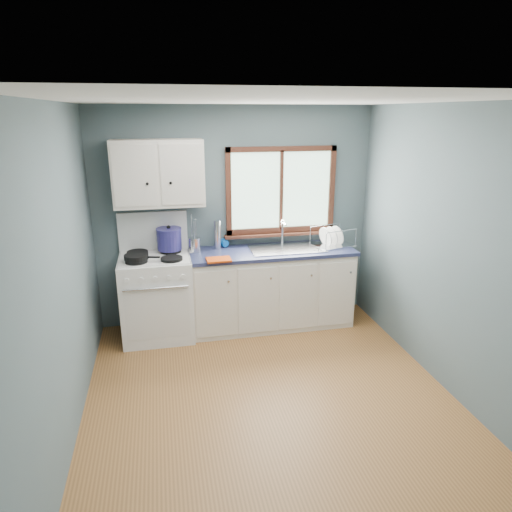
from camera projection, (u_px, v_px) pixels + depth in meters
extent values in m
cube|color=#986333|center=(272.00, 401.00, 4.01)|extent=(3.20, 3.60, 0.02)
cube|color=white|center=(275.00, 99.00, 3.25)|extent=(3.20, 3.60, 0.02)
cube|color=#526368|center=(236.00, 217.00, 5.31)|extent=(3.20, 0.02, 2.50)
cube|color=#526368|center=(377.00, 400.00, 1.94)|extent=(3.20, 0.02, 2.50)
cube|color=#526368|center=(58.00, 281.00, 3.31)|extent=(0.02, 3.60, 2.50)
cube|color=#526368|center=(454.00, 253.00, 3.95)|extent=(0.02, 3.60, 2.50)
cube|color=white|center=(157.00, 297.00, 5.04)|extent=(0.76, 0.65, 0.92)
cube|color=white|center=(153.00, 231.00, 5.12)|extent=(0.76, 0.05, 0.44)
cube|color=silver|center=(154.00, 257.00, 4.90)|extent=(0.72, 0.59, 0.01)
cylinder|color=black|center=(136.00, 261.00, 4.72)|extent=(0.23, 0.23, 0.03)
cylinder|color=black|center=(172.00, 259.00, 4.79)|extent=(0.23, 0.23, 0.03)
cylinder|color=black|center=(137.00, 253.00, 5.00)|extent=(0.23, 0.23, 0.03)
cylinder|color=black|center=(171.00, 251.00, 5.07)|extent=(0.23, 0.23, 0.03)
cylinder|color=silver|center=(156.00, 288.00, 4.65)|extent=(0.66, 0.02, 0.02)
cube|color=silver|center=(158.00, 314.00, 4.76)|extent=(0.66, 0.01, 0.55)
cube|color=silver|center=(271.00, 289.00, 5.33)|extent=(1.85, 0.60, 0.88)
cube|color=black|center=(270.00, 320.00, 5.47)|extent=(1.85, 0.54, 0.08)
cube|color=#1E2344|center=(271.00, 252.00, 5.19)|extent=(1.89, 0.64, 0.04)
cube|color=silver|center=(287.00, 249.00, 5.22)|extent=(0.84, 0.46, 0.01)
cube|color=silver|center=(270.00, 256.00, 5.20)|extent=(0.36, 0.40, 0.14)
cube|color=silver|center=(303.00, 254.00, 5.28)|extent=(0.36, 0.40, 0.14)
cylinder|color=silver|center=(282.00, 233.00, 5.37)|extent=(0.02, 0.02, 0.28)
cylinder|color=silver|center=(284.00, 223.00, 5.26)|extent=(0.02, 0.16, 0.02)
sphere|color=silver|center=(283.00, 221.00, 5.32)|extent=(0.04, 0.04, 0.04)
cube|color=#9EC6A8|center=(281.00, 190.00, 5.31)|extent=(1.22, 0.01, 0.92)
cube|color=#4B2518|center=(282.00, 149.00, 5.15)|extent=(1.30, 0.05, 0.06)
cube|color=#4B2518|center=(281.00, 230.00, 5.43)|extent=(1.30, 0.05, 0.06)
cube|color=#4B2518|center=(228.00, 192.00, 5.17)|extent=(0.06, 0.05, 1.00)
cube|color=#4B2518|center=(332.00, 189.00, 5.42)|extent=(0.06, 0.05, 1.00)
cube|color=#4B2518|center=(281.00, 190.00, 5.29)|extent=(0.03, 0.05, 0.92)
cube|color=#4B2518|center=(281.00, 234.00, 5.42)|extent=(1.36, 0.10, 0.03)
cube|color=silver|center=(158.00, 173.00, 4.81)|extent=(0.95, 0.32, 0.70)
cube|color=silver|center=(135.00, 176.00, 4.61)|extent=(0.44, 0.01, 0.62)
cube|color=silver|center=(182.00, 175.00, 4.71)|extent=(0.44, 0.01, 0.62)
sphere|color=black|center=(147.00, 184.00, 4.65)|extent=(0.03, 0.03, 0.03)
sphere|color=black|center=(171.00, 183.00, 4.69)|extent=(0.03, 0.03, 0.03)
cylinder|color=black|center=(136.00, 257.00, 4.72)|extent=(0.30, 0.30, 0.05)
cube|color=black|center=(153.00, 257.00, 4.72)|extent=(0.14, 0.06, 0.01)
cylinder|color=navy|center=(169.00, 239.00, 5.04)|extent=(0.36, 0.36, 0.23)
cylinder|color=navy|center=(169.00, 229.00, 5.00)|extent=(0.37, 0.37, 0.02)
sphere|color=black|center=(169.00, 227.00, 5.00)|extent=(0.05, 0.05, 0.04)
cylinder|color=silver|center=(195.00, 245.00, 5.09)|extent=(0.14, 0.14, 0.17)
cylinder|color=silver|center=(196.00, 230.00, 5.05)|extent=(0.01, 0.01, 0.24)
cylinder|color=silver|center=(192.00, 228.00, 5.04)|extent=(0.01, 0.01, 0.29)
cylinder|color=silver|center=(194.00, 231.00, 5.02)|extent=(0.01, 0.01, 0.22)
cylinder|color=silver|center=(217.00, 235.00, 5.18)|extent=(0.09, 0.09, 0.33)
imported|color=#0B54B3|center=(225.00, 238.00, 5.23)|extent=(0.10, 0.10, 0.23)
cube|color=#C5420D|center=(219.00, 260.00, 4.82)|extent=(0.26, 0.19, 0.02)
cube|color=silver|center=(332.00, 245.00, 5.36)|extent=(0.52, 0.44, 0.02)
cylinder|color=silver|center=(326.00, 242.00, 5.11)|extent=(0.01, 0.01, 0.21)
cylinder|color=silver|center=(356.00, 238.00, 5.29)|extent=(0.01, 0.01, 0.21)
cylinder|color=silver|center=(310.00, 236.00, 5.37)|extent=(0.01, 0.01, 0.21)
cylinder|color=silver|center=(339.00, 232.00, 5.56)|extent=(0.01, 0.01, 0.21)
cylinder|color=silver|center=(342.00, 231.00, 5.17)|extent=(0.41, 0.12, 0.01)
cylinder|color=silver|center=(325.00, 225.00, 5.44)|extent=(0.41, 0.12, 0.01)
cylinder|color=white|center=(325.00, 237.00, 5.28)|extent=(0.12, 0.24, 0.23)
cylinder|color=white|center=(331.00, 236.00, 5.32)|extent=(0.12, 0.24, 0.23)
cylinder|color=white|center=(337.00, 235.00, 5.36)|extent=(0.12, 0.24, 0.23)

